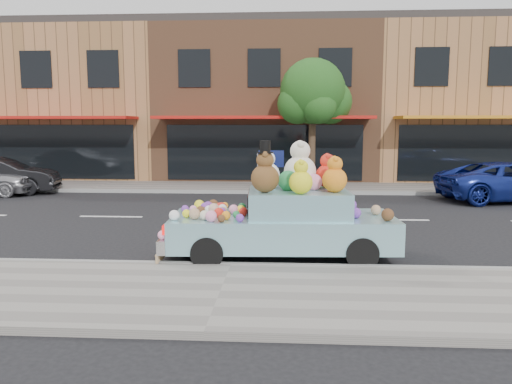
{
  "coord_description": "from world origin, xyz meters",
  "views": [
    {
      "loc": [
        0.98,
        -13.71,
        2.61
      ],
      "look_at": [
        0.37,
        -3.71,
        1.25
      ],
      "focal_mm": 35.0,
      "sensor_mm": 36.0,
      "label": 1
    }
  ],
  "objects": [
    {
      "name": "storefront_left",
      "position": [
        -10.0,
        11.97,
        3.64
      ],
      "size": [
        10.0,
        9.8,
        7.3
      ],
      "color": "#A36E44",
      "rests_on": "ground"
    },
    {
      "name": "street_tree",
      "position": [
        2.03,
        6.55,
        3.69
      ],
      "size": [
        3.0,
        2.7,
        5.22
      ],
      "color": "#38281C",
      "rests_on": "ground"
    },
    {
      "name": "storefront_right",
      "position": [
        10.0,
        11.97,
        3.64
      ],
      "size": [
        10.0,
        9.8,
        7.3
      ],
      "color": "#A36E44",
      "rests_on": "ground"
    },
    {
      "name": "near_sidewalk",
      "position": [
        0.0,
        -6.5,
        0.06
      ],
      "size": [
        60.0,
        3.0,
        0.12
      ],
      "primitive_type": "cube",
      "color": "gray",
      "rests_on": "ground"
    },
    {
      "name": "art_car",
      "position": [
        0.95,
        -4.12,
        0.83
      ],
      "size": [
        4.56,
        1.96,
        2.31
      ],
      "rotation": [
        0.0,
        0.0,
        0.05
      ],
      "color": "black",
      "rests_on": "ground"
    },
    {
      "name": "near_kerb",
      "position": [
        0.0,
        -5.0,
        0.07
      ],
      "size": [
        60.0,
        0.12,
        0.13
      ],
      "primitive_type": "cube",
      "color": "gray",
      "rests_on": "ground"
    },
    {
      "name": "ground",
      "position": [
        0.0,
        0.0,
        0.0
      ],
      "size": [
        120.0,
        120.0,
        0.0
      ],
      "primitive_type": "plane",
      "color": "black",
      "rests_on": "ground"
    },
    {
      "name": "storefront_mid",
      "position": [
        0.0,
        11.97,
        3.64
      ],
      "size": [
        10.0,
        9.8,
        7.3
      ],
      "color": "#8D5B3C",
      "rests_on": "ground"
    },
    {
      "name": "car_blue",
      "position": [
        8.64,
        3.67,
        0.67
      ],
      "size": [
        5.12,
        2.94,
        1.35
      ],
      "primitive_type": "imported",
      "rotation": [
        0.0,
        0.0,
        1.72
      ],
      "color": "navy",
      "rests_on": "ground"
    },
    {
      "name": "far_sidewalk",
      "position": [
        0.0,
        6.5,
        0.06
      ],
      "size": [
        60.0,
        3.0,
        0.12
      ],
      "primitive_type": "cube",
      "color": "gray",
      "rests_on": "ground"
    },
    {
      "name": "far_kerb",
      "position": [
        0.0,
        5.0,
        0.07
      ],
      "size": [
        60.0,
        0.12,
        0.13
      ],
      "primitive_type": "cube",
      "color": "gray",
      "rests_on": "ground"
    }
  ]
}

